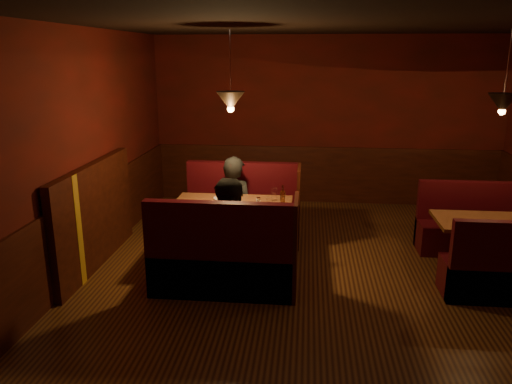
# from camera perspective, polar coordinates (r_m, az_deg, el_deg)

# --- Properties ---
(room) EXTENTS (6.02, 7.02, 2.92)m
(room) POSITION_cam_1_polar(r_m,az_deg,el_deg) (5.51, 6.20, -0.73)
(room) COLOR #3D1E10
(room) RESTS_ON ground
(main_table) EXTENTS (1.48, 0.90, 1.03)m
(main_table) POSITION_cam_1_polar(r_m,az_deg,el_deg) (6.24, -2.61, -2.94)
(main_table) COLOR #5D2D0F
(main_table) RESTS_ON ground
(main_bench_far) EXTENTS (1.62, 0.58, 1.11)m
(main_bench_far) POSITION_cam_1_polar(r_m,az_deg,el_deg) (7.11, -1.45, -2.79)
(main_bench_far) COLOR #41080E
(main_bench_far) RESTS_ON ground
(main_bench_near) EXTENTS (1.62, 0.58, 1.11)m
(main_bench_near) POSITION_cam_1_polar(r_m,az_deg,el_deg) (5.56, -3.68, -8.19)
(main_bench_near) COLOR #41080E
(main_bench_near) RESTS_ON ground
(second_table) EXTENTS (1.19, 0.76, 0.67)m
(second_table) POSITION_cam_1_polar(r_m,az_deg,el_deg) (6.61, 24.77, -4.38)
(second_table) COLOR #5D2D0F
(second_table) RESTS_ON ground
(second_bench_far) EXTENTS (1.31, 0.49, 0.94)m
(second_bench_far) POSITION_cam_1_polar(r_m,az_deg,el_deg) (7.31, 23.09, -3.98)
(second_bench_far) COLOR #41080E
(second_bench_far) RESTS_ON ground
(second_bench_near) EXTENTS (1.31, 0.49, 0.94)m
(second_bench_near) POSITION_cam_1_polar(r_m,az_deg,el_deg) (6.07, 26.90, -8.40)
(second_bench_near) COLOR #41080E
(second_bench_near) RESTS_ON ground
(diner_a) EXTENTS (0.68, 0.56, 1.61)m
(diner_a) POSITION_cam_1_polar(r_m,az_deg,el_deg) (6.80, -2.53, 0.35)
(diner_a) COLOR black
(diner_a) RESTS_ON ground
(diner_b) EXTENTS (0.85, 0.70, 1.62)m
(diner_b) POSITION_cam_1_polar(r_m,az_deg,el_deg) (5.56, -2.66, -3.12)
(diner_b) COLOR black
(diner_b) RESTS_ON ground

